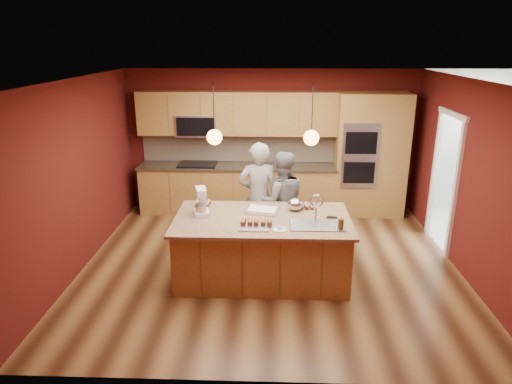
{
  "coord_description": "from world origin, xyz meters",
  "views": [
    {
      "loc": [
        0.01,
        -6.16,
        3.19
      ],
      "look_at": [
        -0.21,
        -0.1,
        1.17
      ],
      "focal_mm": 32.0,
      "sensor_mm": 36.0,
      "label": 1
    }
  ],
  "objects_px": {
    "stand_mixer": "(201,203)",
    "person_left": "(258,197)",
    "mixing_bowl": "(295,204)",
    "island": "(263,247)",
    "person_right": "(282,201)"
  },
  "relations": [
    {
      "from": "stand_mixer",
      "to": "person_left",
      "type": "bearing_deg",
      "value": 32.93
    },
    {
      "from": "stand_mixer",
      "to": "mixing_bowl",
      "type": "relative_size",
      "value": 1.72
    },
    {
      "from": "island",
      "to": "stand_mixer",
      "type": "bearing_deg",
      "value": 172.51
    },
    {
      "from": "stand_mixer",
      "to": "island",
      "type": "bearing_deg",
      "value": -21.38
    },
    {
      "from": "stand_mixer",
      "to": "person_right",
      "type": "bearing_deg",
      "value": 22.01
    },
    {
      "from": "stand_mixer",
      "to": "mixing_bowl",
      "type": "bearing_deg",
      "value": -4.89
    },
    {
      "from": "island",
      "to": "stand_mixer",
      "type": "xyz_separation_m",
      "value": [
        -0.86,
        0.11,
        0.6
      ]
    },
    {
      "from": "person_left",
      "to": "stand_mixer",
      "type": "relative_size",
      "value": 4.57
    },
    {
      "from": "person_left",
      "to": "person_right",
      "type": "xyz_separation_m",
      "value": [
        0.36,
        0.0,
        -0.07
      ]
    },
    {
      "from": "person_left",
      "to": "mixing_bowl",
      "type": "height_order",
      "value": "person_left"
    },
    {
      "from": "island",
      "to": "mixing_bowl",
      "type": "distance_m",
      "value": 0.76
    },
    {
      "from": "island",
      "to": "person_left",
      "type": "xyz_separation_m",
      "value": [
        -0.1,
        0.93,
        0.42
      ]
    },
    {
      "from": "person_right",
      "to": "mixing_bowl",
      "type": "bearing_deg",
      "value": 99.01
    },
    {
      "from": "island",
      "to": "person_right",
      "type": "bearing_deg",
      "value": 74.17
    },
    {
      "from": "person_right",
      "to": "person_left",
      "type": "bearing_deg",
      "value": -7.61
    }
  ]
}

